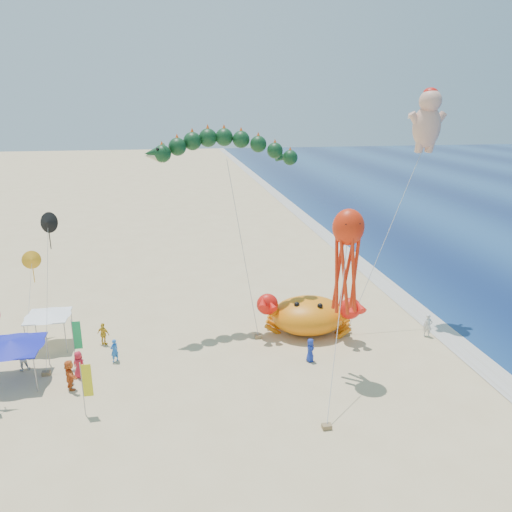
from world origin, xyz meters
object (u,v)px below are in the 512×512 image
at_px(canopy_blue, 11,344).
at_px(canopy_white, 48,313).
at_px(crab_inflatable, 309,314).
at_px(cherub_kite, 427,119).
at_px(octopus_kite, 347,253).
at_px(dragon_kite, 224,152).

xyz_separation_m(canopy_blue, canopy_white, (1.16, 4.39, -0.00)).
relative_size(canopy_blue, canopy_white, 1.24).
bearing_deg(canopy_white, canopy_blue, -104.76).
distance_m(crab_inflatable, cherub_kite, 16.54).
bearing_deg(canopy_blue, cherub_kite, 10.94).
bearing_deg(octopus_kite, crab_inflatable, 94.45).
bearing_deg(octopus_kite, canopy_white, 159.84).
xyz_separation_m(crab_inflatable, canopy_white, (-18.30, 1.00, 1.01)).
bearing_deg(canopy_blue, crab_inflatable, 9.89).
distance_m(canopy_blue, canopy_white, 4.54).
distance_m(crab_inflatable, canopy_white, 18.35).
bearing_deg(canopy_blue, octopus_kite, -7.13).
relative_size(dragon_kite, canopy_blue, 3.74).
relative_size(crab_inflatable, octopus_kite, 0.71).
bearing_deg(dragon_kite, canopy_blue, -155.56).
xyz_separation_m(octopus_kite, canopy_blue, (-19.91, 2.49, -5.38)).
xyz_separation_m(octopus_kite, canopy_white, (-18.76, 6.89, -5.39)).
bearing_deg(cherub_kite, canopy_white, -177.67).
bearing_deg(crab_inflatable, canopy_blue, -170.11).
height_order(octopus_kite, canopy_white, octopus_kite).
bearing_deg(crab_inflatable, dragon_kite, 153.33).
bearing_deg(canopy_blue, dragon_kite, 24.44).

